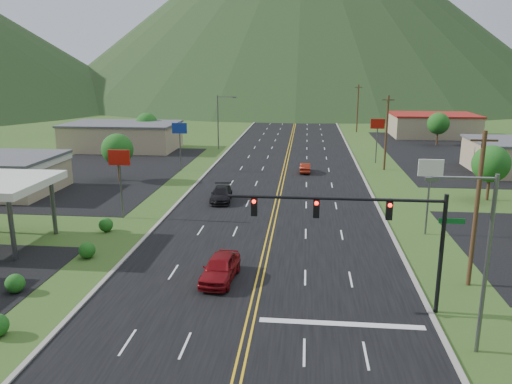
# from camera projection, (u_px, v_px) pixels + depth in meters

# --- Properties ---
(traffic_signal) EXTENTS (13.10, 0.43, 7.00)m
(traffic_signal) POSITION_uv_depth(u_px,v_px,m) (370.00, 222.00, 27.77)
(traffic_signal) COLOR black
(traffic_signal) RESTS_ON ground
(streetlight_east) EXTENTS (3.28, 0.25, 9.00)m
(streetlight_east) POSITION_uv_depth(u_px,v_px,m) (481.00, 253.00, 23.50)
(streetlight_east) COLOR #59595E
(streetlight_east) RESTS_ON ground
(streetlight_west) EXTENTS (3.28, 0.25, 9.00)m
(streetlight_west) POSITION_uv_depth(u_px,v_px,m) (220.00, 119.00, 83.60)
(streetlight_west) COLOR #59595E
(streetlight_west) RESTS_ON ground
(building_west_far) EXTENTS (18.40, 11.40, 4.50)m
(building_west_far) POSITION_uv_depth(u_px,v_px,m) (123.00, 136.00, 83.98)
(building_west_far) COLOR tan
(building_west_far) RESTS_ON ground
(building_east_far) EXTENTS (16.40, 12.40, 4.50)m
(building_east_far) POSITION_uv_depth(u_px,v_px,m) (433.00, 125.00, 99.73)
(building_east_far) COLOR tan
(building_east_far) RESTS_ON ground
(pole_sign_west_a) EXTENTS (2.00, 0.18, 6.40)m
(pole_sign_west_a) POSITION_uv_depth(u_px,v_px,m) (119.00, 165.00, 45.28)
(pole_sign_west_a) COLOR #59595E
(pole_sign_west_a) RESTS_ON ground
(pole_sign_west_b) EXTENTS (2.00, 0.18, 6.40)m
(pole_sign_west_b) POSITION_uv_depth(u_px,v_px,m) (180.00, 133.00, 66.49)
(pole_sign_west_b) COLOR #59595E
(pole_sign_west_b) RESTS_ON ground
(pole_sign_east_a) EXTENTS (2.00, 0.18, 6.40)m
(pole_sign_east_a) POSITION_uv_depth(u_px,v_px,m) (430.00, 176.00, 40.71)
(pole_sign_east_a) COLOR #59595E
(pole_sign_east_a) RESTS_ON ground
(pole_sign_east_b) EXTENTS (2.00, 0.18, 6.40)m
(pole_sign_east_b) POSITION_uv_depth(u_px,v_px,m) (377.00, 128.00, 71.57)
(pole_sign_east_b) COLOR #59595E
(pole_sign_east_b) RESTS_ON ground
(tree_west_a) EXTENTS (3.84, 3.84, 5.82)m
(tree_west_a) POSITION_uv_depth(u_px,v_px,m) (117.00, 149.00, 60.61)
(tree_west_a) COLOR #382314
(tree_west_a) RESTS_ON ground
(tree_west_b) EXTENTS (3.84, 3.84, 5.82)m
(tree_west_b) POSITION_uv_depth(u_px,v_px,m) (147.00, 124.00, 87.14)
(tree_west_b) COLOR #382314
(tree_west_b) RESTS_ON ground
(tree_east_a) EXTENTS (3.84, 3.84, 5.82)m
(tree_east_a) POSITION_uv_depth(u_px,v_px,m) (491.00, 164.00, 51.69)
(tree_east_a) COLOR #382314
(tree_east_a) RESTS_ON ground
(tree_east_b) EXTENTS (3.84, 3.84, 5.82)m
(tree_east_b) POSITION_uv_depth(u_px,v_px,m) (438.00, 123.00, 87.95)
(tree_east_b) COLOR #382314
(tree_east_b) RESTS_ON ground
(utility_pole_a) EXTENTS (1.60, 0.28, 10.00)m
(utility_pole_a) POSITION_uv_depth(u_px,v_px,m) (477.00, 209.00, 31.00)
(utility_pole_a) COLOR #382314
(utility_pole_a) RESTS_ON ground
(utility_pole_b) EXTENTS (1.60, 0.28, 10.00)m
(utility_pole_b) POSITION_uv_depth(u_px,v_px,m) (386.00, 132.00, 66.69)
(utility_pole_b) COLOR #382314
(utility_pole_b) RESTS_ON ground
(utility_pole_c) EXTENTS (1.60, 0.28, 10.00)m
(utility_pole_c) POSITION_uv_depth(u_px,v_px,m) (358.00, 108.00, 105.26)
(utility_pole_c) COLOR #382314
(utility_pole_c) RESTS_ON ground
(utility_pole_d) EXTENTS (1.60, 0.28, 10.00)m
(utility_pole_d) POSITION_uv_depth(u_px,v_px,m) (344.00, 97.00, 143.84)
(utility_pole_d) COLOR #382314
(utility_pole_d) RESTS_ON ground
(car_red_near) EXTENTS (2.38, 5.12, 1.70)m
(car_red_near) POSITION_uv_depth(u_px,v_px,m) (220.00, 268.00, 32.71)
(car_red_near) COLOR maroon
(car_red_near) RESTS_ON ground
(car_dark_mid) EXTENTS (2.46, 5.24, 1.48)m
(car_dark_mid) POSITION_uv_depth(u_px,v_px,m) (221.00, 195.00, 51.90)
(car_dark_mid) COLOR black
(car_dark_mid) RESTS_ON ground
(car_red_far) EXTENTS (1.39, 3.86, 1.27)m
(car_red_far) POSITION_uv_depth(u_px,v_px,m) (305.00, 168.00, 65.93)
(car_red_far) COLOR maroon
(car_red_far) RESTS_ON ground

